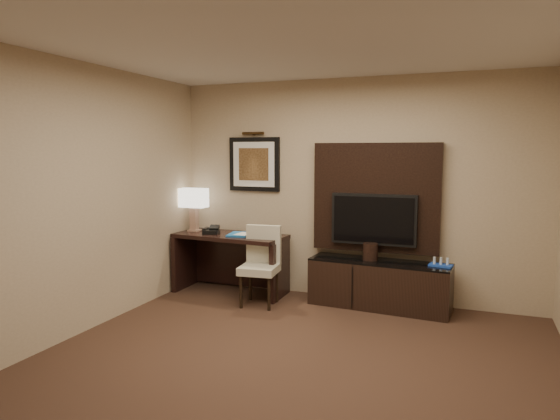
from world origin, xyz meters
The scene contains 17 objects.
floor centered at (0.00, 0.00, -0.01)m, with size 4.50×5.00×0.01m, color #372218.
ceiling centered at (0.00, 0.00, 2.70)m, with size 4.50×5.00×0.01m, color silver.
wall_back centered at (0.00, 2.50, 1.35)m, with size 4.50×0.01×2.70m, color tan.
wall_left centered at (-2.25, 0.00, 1.35)m, with size 0.01×5.00×2.70m, color tan.
desk centered at (-1.50, 2.15, 0.38)m, with size 1.43×0.61×0.76m, color black.
credenza centered at (0.40, 2.20, 0.28)m, with size 1.61×0.45×0.56m, color black.
tv_wall_panel centered at (0.30, 2.44, 1.27)m, with size 1.50×0.12×1.30m, color black.
tv centered at (0.30, 2.34, 1.02)m, with size 1.00×0.08×0.60m, color black.
artwork centered at (-1.30, 2.48, 1.65)m, with size 0.70×0.04×0.70m, color black.
picture_light centered at (-1.30, 2.44, 2.05)m, with size 0.04×0.04×0.30m, color #3B2813.
desk_chair centered at (-0.94, 1.79, 0.44)m, with size 0.42×0.49×0.89m, color beige, non-canonical shape.
table_lamp centered at (-2.06, 2.20, 1.06)m, with size 0.36×0.21×0.59m, color tan, non-canonical shape.
desk_phone centered at (-1.74, 2.10, 0.81)m, with size 0.20×0.18×0.10m, color black, non-canonical shape.
blue_folder centered at (-1.36, 2.13, 0.77)m, with size 0.25×0.34×0.02m, color #195FA7.
book centered at (-1.39, 2.13, 0.88)m, with size 0.18×0.02×0.24m, color beige.
ice_bucket centered at (0.29, 2.22, 0.65)m, with size 0.18×0.18×0.20m, color black.
minibar_tray centered at (1.08, 2.18, 0.60)m, with size 0.25×0.15×0.09m, color #1B44B3, non-canonical shape.
Camera 1 is at (1.36, -3.50, 1.83)m, focal length 32.00 mm.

